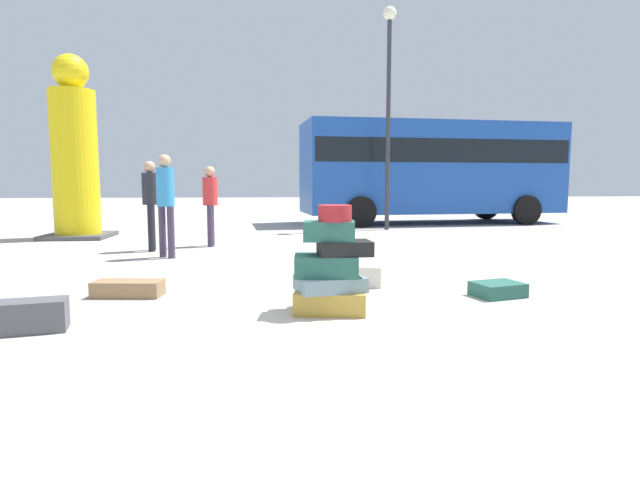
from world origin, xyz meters
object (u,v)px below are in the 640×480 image
at_px(suitcase_teal_upright_blue, 498,289).
at_px(parked_bus, 431,166).
at_px(suitcase_brown_foreground_far, 128,289).
at_px(yellow_dummy_statue, 75,158).
at_px(lamp_post, 389,86).
at_px(person_passerby_in_red, 210,199).
at_px(person_bearded_onlooker, 150,197).
at_px(suitcase_charcoal_behind_tower, 32,316).
at_px(suitcase_tower, 331,269).
at_px(suitcase_cream_white_trunk, 360,275).
at_px(person_tourist_with_camera, 166,196).

xyz_separation_m(suitcase_teal_upright_blue, parked_bus, (2.52, 10.68, 1.75)).
distance_m(suitcase_brown_foreground_far, yellow_dummy_statue, 7.45).
xyz_separation_m(yellow_dummy_statue, lamp_post, (7.73, 1.42, 2.02)).
bearing_deg(suitcase_brown_foreground_far, parked_bus, 62.74).
bearing_deg(parked_bus, person_passerby_in_red, -143.83).
bearing_deg(parked_bus, person_bearded_onlooker, -145.05).
relative_size(suitcase_teal_upright_blue, suitcase_charcoal_behind_tower, 0.95).
bearing_deg(suitcase_tower, suitcase_charcoal_behind_tower, -170.81).
height_order(suitcase_tower, yellow_dummy_statue, yellow_dummy_statue).
bearing_deg(suitcase_brown_foreground_far, suitcase_cream_white_trunk, 14.49).
bearing_deg(suitcase_teal_upright_blue, suitcase_tower, 179.59).
distance_m(suitcase_brown_foreground_far, person_tourist_with_camera, 3.27).
height_order(suitcase_cream_white_trunk, parked_bus, parked_bus).
height_order(suitcase_charcoal_behind_tower, person_bearded_onlooker, person_bearded_onlooker).
relative_size(person_bearded_onlooker, yellow_dummy_statue, 0.40).
distance_m(parked_bus, lamp_post, 3.59).
distance_m(person_tourist_with_camera, yellow_dummy_statue, 4.52).
relative_size(suitcase_tower, person_bearded_onlooker, 0.64).
height_order(suitcase_charcoal_behind_tower, suitcase_cream_white_trunk, suitcase_charcoal_behind_tower).
height_order(suitcase_cream_white_trunk, suitcase_brown_foreground_far, suitcase_cream_white_trunk).
bearing_deg(person_passerby_in_red, person_tourist_with_camera, -20.29).
bearing_deg(lamp_post, suitcase_teal_upright_blue, -94.14).
bearing_deg(suitcase_charcoal_behind_tower, suitcase_cream_white_trunk, 16.36).
bearing_deg(lamp_post, yellow_dummy_statue, -169.62).
height_order(suitcase_teal_upright_blue, lamp_post, lamp_post).
bearing_deg(person_passerby_in_red, suitcase_teal_upright_blue, 36.35).
bearing_deg(suitcase_tower, person_bearded_onlooker, 119.75).
height_order(person_bearded_onlooker, lamp_post, lamp_post).
xyz_separation_m(suitcase_cream_white_trunk, suitcase_brown_foreground_far, (-2.78, -0.41, -0.04)).
relative_size(suitcase_tower, suitcase_brown_foreground_far, 1.41).
bearing_deg(person_bearded_onlooker, suitcase_teal_upright_blue, 39.43).
height_order(person_passerby_in_red, yellow_dummy_statue, yellow_dummy_statue).
bearing_deg(yellow_dummy_statue, parked_bus, 20.70).
height_order(suitcase_teal_upright_blue, suitcase_cream_white_trunk, suitcase_cream_white_trunk).
bearing_deg(suitcase_brown_foreground_far, person_bearded_onlooker, 104.75).
bearing_deg(yellow_dummy_statue, suitcase_teal_upright_blue, -44.70).
relative_size(suitcase_charcoal_behind_tower, suitcase_cream_white_trunk, 1.01).
height_order(parked_bus, lamp_post, lamp_post).
distance_m(person_bearded_onlooker, person_passerby_in_red, 1.23).
height_order(suitcase_brown_foreground_far, parked_bus, parked_bus).
xyz_separation_m(suitcase_brown_foreground_far, yellow_dummy_statue, (-2.88, 6.64, 1.79)).
distance_m(suitcase_cream_white_trunk, person_bearded_onlooker, 5.07).
relative_size(suitcase_tower, suitcase_charcoal_behind_tower, 1.93).
height_order(person_bearded_onlooker, person_tourist_with_camera, person_tourist_with_camera).
bearing_deg(suitcase_teal_upright_blue, lamp_post, 70.52).
bearing_deg(suitcase_brown_foreground_far, person_passerby_in_red, 90.96).
bearing_deg(suitcase_teal_upright_blue, person_bearded_onlooker, 122.03).
bearing_deg(lamp_post, person_tourist_with_camera, -135.41).
bearing_deg(parked_bus, suitcase_brown_foreground_far, -128.47).
bearing_deg(suitcase_charcoal_behind_tower, person_tourist_with_camera, 73.59).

